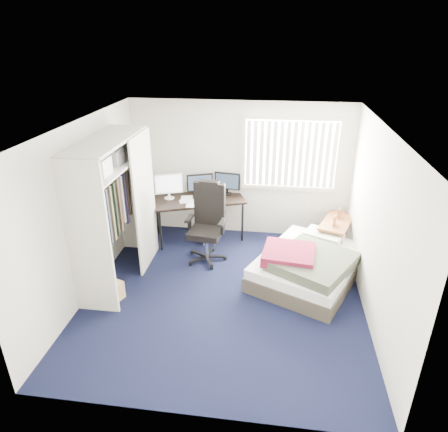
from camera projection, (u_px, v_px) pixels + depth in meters
name	position (u px, v px, depth m)	size (l,w,h in m)	color
ground	(224.00, 294.00, 5.96)	(4.20, 4.20, 0.00)	black
room_shell	(224.00, 201.00, 5.33)	(4.20, 4.20, 4.20)	silver
window_assembly	(291.00, 154.00, 7.01)	(1.72, 0.09, 1.32)	white
closet	(114.00, 198.00, 5.84)	(0.64, 1.84, 2.22)	beige
desk	(199.00, 197.00, 7.28)	(1.78, 1.29, 1.26)	black
office_chair	(207.00, 231.00, 6.72)	(0.71, 0.71, 1.35)	black
footstool	(209.00, 235.00, 7.32)	(0.32, 0.29, 0.22)	white
nightstand	(336.00, 224.00, 6.88)	(0.72, 0.98, 0.79)	brown
bed	(308.00, 265.00, 6.22)	(2.00, 2.22, 0.61)	#3B352B
pine_box	(109.00, 290.00, 5.82)	(0.36, 0.27, 0.27)	tan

